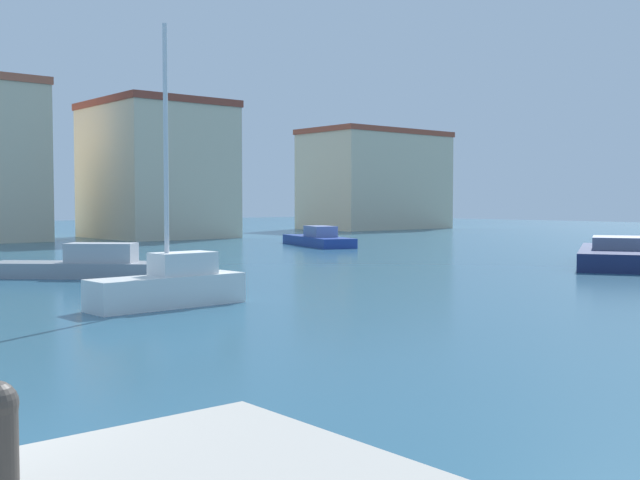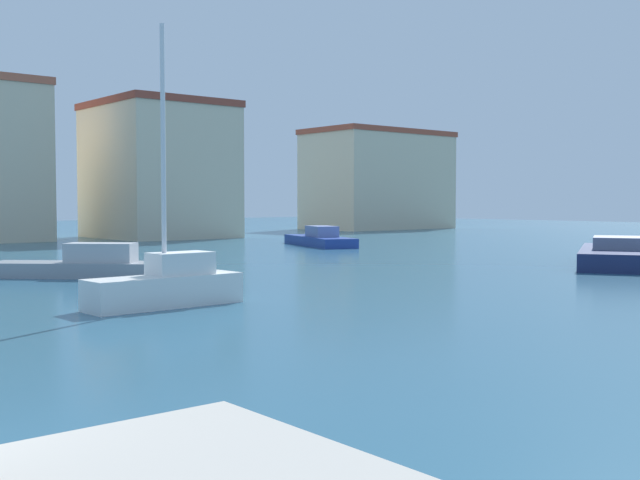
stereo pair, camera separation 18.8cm
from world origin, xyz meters
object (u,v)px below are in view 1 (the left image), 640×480
object	(u,v)px
motorboat_blue_near_pier	(318,239)
sailboat_white_far_right	(170,284)
motorboat_grey_distant_north	(86,266)
motorboat_navy_center_channel	(616,255)

from	to	relation	value
motorboat_blue_near_pier	sailboat_white_far_right	bearing A→B (deg)	-137.86
motorboat_grey_distant_north	motorboat_navy_center_channel	bearing A→B (deg)	-26.32
sailboat_white_far_right	motorboat_blue_near_pier	size ratio (longest dim) A/B	0.94
sailboat_white_far_right	motorboat_navy_center_channel	bearing A→B (deg)	-2.02
motorboat_grey_distant_north	motorboat_navy_center_channel	distance (m)	21.15
motorboat_grey_distant_north	motorboat_navy_center_channel	world-z (taller)	motorboat_navy_center_channel
motorboat_navy_center_channel	motorboat_blue_near_pier	distance (m)	19.14
sailboat_white_far_right	motorboat_grey_distant_north	xyz separation A→B (m)	(1.53, 8.65, -0.18)
motorboat_blue_near_pier	motorboat_navy_center_channel	bearing A→B (deg)	-89.59
motorboat_grey_distant_north	motorboat_blue_near_pier	size ratio (longest dim) A/B	0.76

